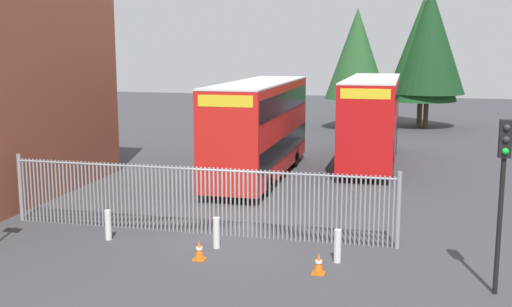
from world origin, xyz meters
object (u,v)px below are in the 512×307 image
Objects in this scene: double_decker_bus_behind_fence_left at (372,117)px; bollard_near_left at (108,225)px; double_decker_bus_near_gate at (259,126)px; traffic_cone_by_gate at (199,250)px; bollard_near_right at (337,246)px; traffic_light_kerbside at (503,175)px; bollard_center_front at (216,233)px; traffic_cone_mid_forecourt at (319,264)px.

double_decker_bus_behind_fence_left reaches higher than bollard_near_left.
double_decker_bus_near_gate and double_decker_bus_behind_fence_left have the same top height.
double_decker_bus_near_gate reaches higher than traffic_cone_by_gate.
traffic_light_kerbside is at bearing -18.33° from bollard_near_right.
bollard_near_left is 3.55m from bollard_center_front.
traffic_light_kerbside is (7.69, -1.70, 2.51)m from bollard_center_front.
traffic_light_kerbside is (11.23, -1.69, 2.51)m from bollard_near_left.
traffic_cone_by_gate is (-3.80, -16.17, -2.13)m from double_decker_bus_behind_fence_left.
bollard_near_right is at bearing -2.83° from bollard_near_left.
traffic_light_kerbside reaches higher than traffic_cone_by_gate.
bollard_near_left is at bearing -115.51° from double_decker_bus_behind_fence_left.
double_decker_bus_behind_fence_left is at bearing 45.15° from double_decker_bus_near_gate.
traffic_cone_by_gate is 8.32m from traffic_light_kerbside.
bollard_near_right reaches higher than traffic_cone_by_gate.
bollard_center_front is 3.58m from traffic_cone_mid_forecourt.
bollard_near_right is at bearing 69.84° from traffic_cone_mid_forecourt.
bollard_near_right is at bearing -65.60° from double_decker_bus_near_gate.
double_decker_bus_near_gate is 2.51× the size of traffic_light_kerbside.
bollard_near_right is 4.92m from traffic_light_kerbside.
traffic_cone_mid_forecourt is (4.44, -11.65, -2.13)m from double_decker_bus_near_gate.
double_decker_bus_near_gate is at bearing -134.85° from double_decker_bus_behind_fence_left.
double_decker_bus_near_gate is 10.71m from bollard_near_left.
double_decker_bus_behind_fence_left is 15.55m from bollard_near_right.
double_decker_bus_near_gate is at bearing 126.48° from traffic_light_kerbside.
bollard_near_left is 7.23m from bollard_near_right.
traffic_cone_mid_forecourt is at bearing 176.12° from traffic_light_kerbside.
bollard_near_right is (4.81, -10.61, -1.95)m from double_decker_bus_near_gate.
traffic_cone_by_gate is at bearing 175.28° from traffic_cone_mid_forecourt.
traffic_light_kerbside is (4.04, -16.76, 0.56)m from double_decker_bus_behind_fence_left.
double_decker_bus_behind_fence_left is 2.51× the size of traffic_light_kerbside.
traffic_light_kerbside is (4.40, -0.30, 2.70)m from traffic_cone_mid_forecourt.
bollard_center_front is 1.15m from traffic_cone_by_gate.
traffic_cone_by_gate is at bearing -168.95° from bollard_near_right.
traffic_cone_mid_forecourt is (3.29, -1.41, -0.19)m from bollard_center_front.
bollard_near_right is at bearing 11.05° from traffic_cone_by_gate.
traffic_cone_by_gate and traffic_cone_mid_forecourt have the same top height.
bollard_center_front and bollard_near_right have the same top height.
bollard_near_left is 1.61× the size of traffic_cone_by_gate.
double_decker_bus_behind_fence_left is 18.32× the size of traffic_cone_by_gate.
bollard_center_front is at bearing 156.88° from traffic_cone_mid_forecourt.
traffic_cone_mid_forecourt is (6.84, -1.39, -0.19)m from bollard_near_left.
double_decker_bus_behind_fence_left is at bearing 64.49° from bollard_near_left.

